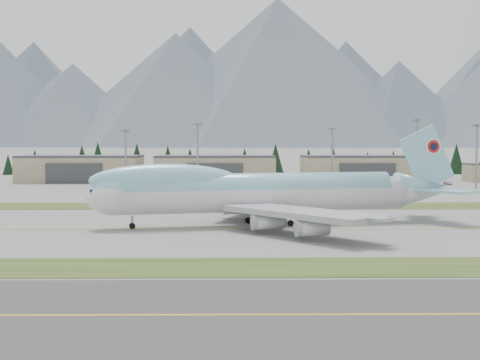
{
  "coord_description": "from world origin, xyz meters",
  "views": [
    {
      "loc": [
        -7.81,
        -124.14,
        16.34
      ],
      "look_at": [
        -6.29,
        21.62,
        8.0
      ],
      "focal_mm": 50.0,
      "sensor_mm": 36.0,
      "label": 1
    }
  ],
  "objects_px": {
    "hangar_left": "(81,169)",
    "service_vehicle_b": "(263,188)",
    "hangar_right": "(361,168)",
    "service_vehicle_a": "(163,184)",
    "service_vehicle_c": "(448,185)",
    "boeing_747_freighter": "(260,192)",
    "hangar_center": "(216,169)"
  },
  "relations": [
    {
      "from": "hangar_left",
      "to": "service_vehicle_b",
      "type": "xyz_separation_m",
      "value": [
        72.74,
        -36.45,
        -5.39
      ]
    },
    {
      "from": "service_vehicle_a",
      "to": "service_vehicle_c",
      "type": "distance_m",
      "value": 108.85
    },
    {
      "from": "hangar_left",
      "to": "service_vehicle_c",
      "type": "relative_size",
      "value": 11.0
    },
    {
      "from": "hangar_left",
      "to": "service_vehicle_b",
      "type": "distance_m",
      "value": 81.54
    },
    {
      "from": "hangar_left",
      "to": "service_vehicle_a",
      "type": "bearing_deg",
      "value": -26.33
    },
    {
      "from": "service_vehicle_b",
      "to": "hangar_center",
      "type": "bearing_deg",
      "value": 35.4
    },
    {
      "from": "service_vehicle_b",
      "to": "service_vehicle_c",
      "type": "relative_size",
      "value": 0.89
    },
    {
      "from": "boeing_747_freighter",
      "to": "service_vehicle_b",
      "type": "bearing_deg",
      "value": 75.02
    },
    {
      "from": "hangar_center",
      "to": "service_vehicle_b",
      "type": "relative_size",
      "value": 12.4
    },
    {
      "from": "hangar_center",
      "to": "service_vehicle_b",
      "type": "xyz_separation_m",
      "value": [
        17.74,
        -36.45,
        -5.39
      ]
    },
    {
      "from": "service_vehicle_a",
      "to": "service_vehicle_c",
      "type": "xyz_separation_m",
      "value": [
        108.78,
        -3.92,
        0.0
      ]
    },
    {
      "from": "hangar_center",
      "to": "hangar_right",
      "type": "xyz_separation_m",
      "value": [
        60.0,
        0.0,
        0.0
      ]
    },
    {
      "from": "boeing_747_freighter",
      "to": "hangar_right",
      "type": "height_order",
      "value": "boeing_747_freighter"
    },
    {
      "from": "boeing_747_freighter",
      "to": "service_vehicle_c",
      "type": "distance_m",
      "value": 144.52
    },
    {
      "from": "boeing_747_freighter",
      "to": "service_vehicle_c",
      "type": "height_order",
      "value": "boeing_747_freighter"
    },
    {
      "from": "hangar_center",
      "to": "hangar_right",
      "type": "distance_m",
      "value": 60.0
    },
    {
      "from": "service_vehicle_b",
      "to": "service_vehicle_c",
      "type": "bearing_deg",
      "value": -68.61
    },
    {
      "from": "hangar_left",
      "to": "boeing_747_freighter",
      "type": "bearing_deg",
      "value": -64.84
    },
    {
      "from": "hangar_right",
      "to": "service_vehicle_a",
      "type": "xyz_separation_m",
      "value": [
        -79.76,
        -17.44,
        -5.39
      ]
    },
    {
      "from": "boeing_747_freighter",
      "to": "hangar_left",
      "type": "relative_size",
      "value": 1.59
    },
    {
      "from": "service_vehicle_a",
      "to": "hangar_right",
      "type": "bearing_deg",
      "value": -19.78
    },
    {
      "from": "hangar_center",
      "to": "service_vehicle_b",
      "type": "distance_m",
      "value": 40.89
    },
    {
      "from": "boeing_747_freighter",
      "to": "hangar_left",
      "type": "bearing_deg",
      "value": 102.96
    },
    {
      "from": "hangar_left",
      "to": "service_vehicle_a",
      "type": "height_order",
      "value": "hangar_left"
    },
    {
      "from": "hangar_right",
      "to": "service_vehicle_a",
      "type": "relative_size",
      "value": 12.32
    },
    {
      "from": "hangar_left",
      "to": "hangar_center",
      "type": "relative_size",
      "value": 1.0
    },
    {
      "from": "hangar_right",
      "to": "service_vehicle_a",
      "type": "bearing_deg",
      "value": -167.66
    },
    {
      "from": "service_vehicle_b",
      "to": "hangar_left",
      "type": "bearing_deg",
      "value": 72.83
    },
    {
      "from": "service_vehicle_b",
      "to": "service_vehicle_a",
      "type": "bearing_deg",
      "value": 72.57
    },
    {
      "from": "hangar_right",
      "to": "service_vehicle_c",
      "type": "bearing_deg",
      "value": -36.35
    },
    {
      "from": "service_vehicle_a",
      "to": "boeing_747_freighter",
      "type": "bearing_deg",
      "value": -107.78
    },
    {
      "from": "hangar_left",
      "to": "hangar_center",
      "type": "bearing_deg",
      "value": 0.0
    }
  ]
}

